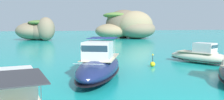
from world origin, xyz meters
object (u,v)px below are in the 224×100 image
islet_large (128,26)px  motorboat_cream (201,56)px  motorboat_navy (99,65)px  islet_small (38,30)px  channel_buoy (153,64)px

islet_large → motorboat_cream: (-13.55, -53.89, -3.62)m
motorboat_cream → motorboat_navy: bearing=-166.1°
islet_small → motorboat_navy: 57.97m
motorboat_navy → channel_buoy: (6.98, 3.12, -0.73)m
motorboat_navy → motorboat_cream: motorboat_navy is taller
islet_small → motorboat_navy: islet_small is taller
islet_large → motorboat_navy: (-27.32, -57.31, -3.38)m
islet_small → motorboat_cream: islet_small is taller
islet_large → islet_small: (-30.89, 0.52, -1.36)m
channel_buoy → motorboat_cream: bearing=2.5°
islet_large → islet_small: islet_large is taller
islet_large → motorboat_cream: 55.69m
islet_small → motorboat_navy: bearing=-86.5°
motorboat_cream → channel_buoy: size_ratio=5.83×
motorboat_navy → motorboat_cream: bearing=13.9°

